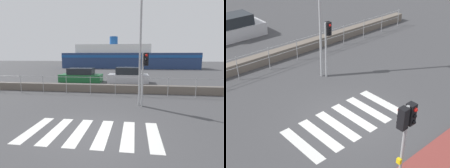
{
  "view_description": "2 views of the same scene",
  "coord_description": "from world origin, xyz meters",
  "views": [
    {
      "loc": [
        1.37,
        -5.92,
        2.81
      ],
      "look_at": [
        0.33,
        2.0,
        1.5
      ],
      "focal_mm": 28.0,
      "sensor_mm": 36.0,
      "label": 1
    },
    {
      "loc": [
        -7.41,
        -7.72,
        7.73
      ],
      "look_at": [
        0.29,
        1.0,
        1.2
      ],
      "focal_mm": 50.0,
      "sensor_mm": 36.0,
      "label": 2
    }
  ],
  "objects": [
    {
      "name": "ground_plane",
      "position": [
        0.0,
        0.0,
        0.0
      ],
      "size": [
        160.0,
        160.0,
        0.0
      ],
      "primitive_type": "plane",
      "color": "#424244"
    },
    {
      "name": "crosswalk",
      "position": [
        -0.17,
        0.0,
        0.0
      ],
      "size": [
        4.95,
        2.4,
        0.01
      ],
      "color": "silver",
      "rests_on": "ground_plane"
    },
    {
      "name": "seawall",
      "position": [
        0.0,
        7.21,
        0.29
      ],
      "size": [
        24.48,
        0.55,
        0.58
      ],
      "color": "#6B6056",
      "rests_on": "ground_plane"
    },
    {
      "name": "harbor_fence",
      "position": [
        0.0,
        6.33,
        0.85
      ],
      "size": [
        22.08,
        0.04,
        1.31
      ],
      "color": "#9EA0A3",
      "rests_on": "ground_plane"
    },
    {
      "name": "traffic_light_far",
      "position": [
        1.89,
        3.6,
        2.16
      ],
      "size": [
        0.34,
        0.32,
        2.95
      ],
      "color": "#9EA0A3",
      "rests_on": "ground_plane"
    },
    {
      "name": "streetlamp",
      "position": [
        1.64,
        3.68,
        4.04
      ],
      "size": [
        0.32,
        0.99,
        6.61
      ],
      "color": "#9EA0A3",
      "rests_on": "ground_plane"
    },
    {
      "name": "ferry_boat",
      "position": [
        -0.71,
        34.19,
        2.21
      ],
      "size": [
        29.11,
        6.61,
        6.97
      ],
      "color": "navy",
      "rests_on": "ground_plane"
    },
    {
      "name": "parked_car_green",
      "position": [
        -4.37,
        12.25,
        0.62
      ],
      "size": [
        4.47,
        1.88,
        1.46
      ],
      "color": "#1E6633",
      "rests_on": "ground_plane"
    },
    {
      "name": "parked_car_silver",
      "position": [
        0.69,
        12.25,
        0.68
      ],
      "size": [
        4.14,
        1.89,
        1.59
      ],
      "color": "#BCBCC1",
      "rests_on": "ground_plane"
    }
  ]
}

